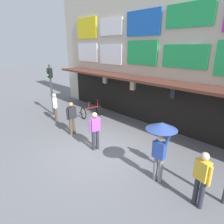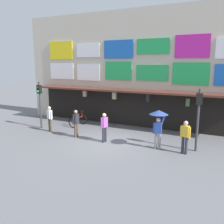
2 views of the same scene
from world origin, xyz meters
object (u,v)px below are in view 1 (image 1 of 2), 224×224
at_px(traffic_light_near, 51,82).
at_px(bicycle_parked, 91,111).
at_px(pedestrian_in_white, 95,129).
at_px(pedestrian_in_green, 202,177).
at_px(pedestrian_in_yellow, 72,117).
at_px(pedestrian_in_black, 55,106).
at_px(pedestrian_with_umbrella, 161,136).

xyz_separation_m(traffic_light_near, bicycle_parked, (1.99, 1.55, -1.75)).
bearing_deg(pedestrian_in_white, pedestrian_in_green, 1.65).
bearing_deg(pedestrian_in_white, pedestrian_in_yellow, 177.26).
bearing_deg(traffic_light_near, pedestrian_in_yellow, -11.28).
bearing_deg(pedestrian_in_black, pedestrian_in_yellow, -6.83).
height_order(bicycle_parked, pedestrian_in_yellow, pedestrian_in_yellow).
bearing_deg(pedestrian_in_green, pedestrian_with_umbrella, 177.05).
xyz_separation_m(bicycle_parked, pedestrian_with_umbrella, (6.38, -2.12, 1.25)).
bearing_deg(pedestrian_in_green, pedestrian_in_white, -178.35).
relative_size(traffic_light_near, pedestrian_in_green, 1.90).
bearing_deg(bicycle_parked, pedestrian_with_umbrella, -18.39).
bearing_deg(traffic_light_near, pedestrian_with_umbrella, -3.88).
relative_size(pedestrian_in_white, pedestrian_in_yellow, 1.00).
xyz_separation_m(bicycle_parked, pedestrian_in_black, (-0.86, -1.96, 0.55)).
relative_size(pedestrian_in_black, pedestrian_with_umbrella, 0.81).
height_order(pedestrian_with_umbrella, pedestrian_in_green, pedestrian_with_umbrella).
relative_size(pedestrian_in_black, pedestrian_in_yellow, 1.00).
relative_size(pedestrian_in_yellow, pedestrian_with_umbrella, 0.81).
bearing_deg(bicycle_parked, traffic_light_near, -142.01).
distance_m(pedestrian_in_white, pedestrian_in_green, 4.40).
distance_m(traffic_light_near, pedestrian_in_yellow, 3.63).
xyz_separation_m(traffic_light_near, pedestrian_in_green, (9.74, -0.64, -1.19)).
height_order(pedestrian_in_white, pedestrian_in_green, same).
height_order(pedestrian_in_black, pedestrian_with_umbrella, pedestrian_with_umbrella).
bearing_deg(bicycle_parked, pedestrian_in_black, -113.83).
bearing_deg(pedestrian_in_black, pedestrian_in_white, -4.91).
relative_size(bicycle_parked, pedestrian_with_umbrella, 0.60).
distance_m(traffic_light_near, pedestrian_in_white, 5.53).
relative_size(traffic_light_near, bicycle_parked, 2.56).
bearing_deg(traffic_light_near, pedestrian_in_green, -3.75).
bearing_deg(pedestrian_in_green, pedestrian_in_yellow, -179.71).
bearing_deg(pedestrian_in_yellow, pedestrian_in_black, 173.17).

